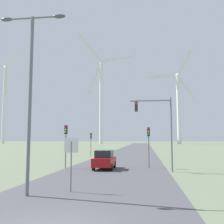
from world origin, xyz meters
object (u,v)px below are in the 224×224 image
(wind_turbine_far_left, at_px, (5,97))
(stop_sign_near, at_px, (71,154))
(streetlamp, at_px, (31,79))
(wind_turbine_center, at_px, (178,101))
(traffic_light_mast_overhead, at_px, (158,120))
(traffic_light_post_near_left, at_px, (66,137))
(traffic_light_post_near_right, at_px, (149,138))
(wind_turbine_left, at_px, (101,92))
(car_approaching, at_px, (104,160))
(traffic_light_post_mid_left, at_px, (91,139))

(wind_turbine_far_left, bearing_deg, stop_sign_near, -58.99)
(streetlamp, relative_size, wind_turbine_center, 0.17)
(traffic_light_mast_overhead, bearing_deg, wind_turbine_center, 82.10)
(wind_turbine_center, bearing_deg, traffic_light_post_near_left, -101.79)
(traffic_light_post_near_right, xyz_separation_m, wind_turbine_far_left, (-95.62, 139.03, 28.52))
(traffic_light_mast_overhead, distance_m, wind_turbine_far_left, 173.68)
(streetlamp, bearing_deg, wind_turbine_center, 79.93)
(stop_sign_near, relative_size, traffic_light_post_near_right, 0.72)
(wind_turbine_center, bearing_deg, streetlamp, -100.07)
(stop_sign_near, relative_size, wind_turbine_left, 0.04)
(traffic_light_post_near_right, bearing_deg, wind_turbine_center, 81.58)
(car_approaching, bearing_deg, wind_turbine_center, 79.90)
(traffic_light_post_near_right, height_order, wind_turbine_left, wind_turbine_left)
(streetlamp, xyz_separation_m, wind_turbine_left, (-22.80, 156.24, 27.62))
(wind_turbine_center, bearing_deg, traffic_light_mast_overhead, -97.90)
(traffic_light_post_near_right, xyz_separation_m, traffic_light_post_mid_left, (-9.32, 15.83, -0.16))
(traffic_light_post_near_left, distance_m, traffic_light_mast_overhead, 9.45)
(streetlamp, relative_size, traffic_light_post_near_left, 2.24)
(traffic_light_post_mid_left, bearing_deg, streetlamp, -84.42)
(stop_sign_near, distance_m, traffic_light_post_near_right, 13.45)
(traffic_light_post_mid_left, height_order, wind_turbine_center, wind_turbine_center)
(stop_sign_near, bearing_deg, wind_turbine_far_left, 121.01)
(traffic_light_mast_overhead, bearing_deg, traffic_light_post_mid_left, 118.44)
(streetlamp, distance_m, wind_turbine_far_left, 178.86)
(traffic_light_post_near_right, height_order, car_approaching, traffic_light_post_near_right)
(stop_sign_near, bearing_deg, car_approaching, 89.23)
(traffic_light_post_mid_left, bearing_deg, traffic_light_post_near_right, -59.50)
(traffic_light_mast_overhead, relative_size, wind_turbine_far_left, 0.11)
(traffic_light_mast_overhead, bearing_deg, stop_sign_near, -118.45)
(streetlamp, distance_m, car_approaching, 13.56)
(streetlamp, distance_m, traffic_light_post_near_right, 15.63)
(traffic_light_mast_overhead, height_order, wind_turbine_far_left, wind_turbine_far_left)
(traffic_light_post_near_right, relative_size, wind_turbine_left, 0.06)
(traffic_light_post_near_right, xyz_separation_m, wind_turbine_left, (-29.22, 142.34, 30.76))
(traffic_light_post_near_left, bearing_deg, wind_turbine_left, 98.27)
(car_approaching, height_order, wind_turbine_center, wind_turbine_center)
(traffic_light_mast_overhead, bearing_deg, wind_turbine_left, 101.69)
(traffic_light_post_near_left, xyz_separation_m, wind_turbine_center, (28.08, 134.52, 22.54))
(traffic_light_post_near_right, bearing_deg, traffic_light_mast_overhead, -74.23)
(streetlamp, distance_m, traffic_light_mast_overhead, 13.26)
(stop_sign_near, relative_size, wind_turbine_center, 0.05)
(streetlamp, bearing_deg, wind_turbine_far_left, 120.25)
(car_approaching, distance_m, wind_turbine_far_left, 170.42)
(traffic_light_post_near_right, bearing_deg, wind_turbine_left, 101.60)
(traffic_light_post_mid_left, height_order, wind_turbine_far_left, wind_turbine_far_left)
(wind_turbine_far_left, xyz_separation_m, wind_turbine_center, (115.35, -5.70, -5.83))
(car_approaching, xyz_separation_m, wind_turbine_left, (-24.91, 143.91, 32.85))
(car_approaching, bearing_deg, stop_sign_near, -90.77)
(wind_turbine_far_left, relative_size, wind_turbine_left, 0.86)
(streetlamp, height_order, traffic_light_post_near_left, streetlamp)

